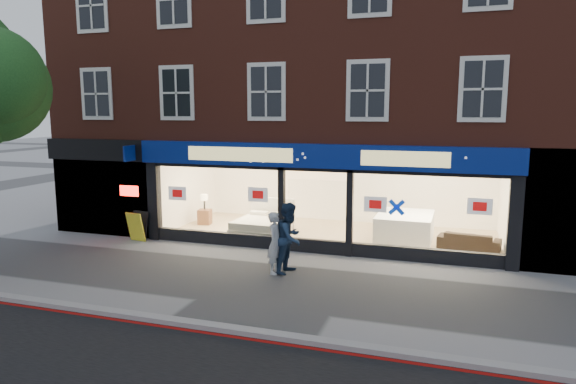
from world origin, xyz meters
The scene contains 12 objects.
ground centered at (0.00, 0.00, 0.00)m, with size 120.00×120.00×0.00m, color gray.
kerb_line centered at (0.00, -3.10, 0.01)m, with size 60.00×0.10×0.01m, color #8C0A07.
kerb_stone centered at (0.00, -2.90, 0.06)m, with size 60.00×0.25×0.12m, color gray.
showroom_floor centered at (0.00, 5.25, 0.05)m, with size 11.00×4.50×0.10m, color tan.
building centered at (-0.02, 6.93, 6.67)m, with size 19.00×8.26×10.30m.
display_bed centered at (-2.17, 4.33, 0.42)m, with size 1.72×2.07×1.13m.
bedside_table centered at (-4.78, 5.19, 0.38)m, with size 0.45×0.45×0.55m, color brown.
mattress_stack centered at (2.47, 5.07, 0.53)m, with size 1.75×2.20×0.86m.
sofa centered at (4.43, 4.53, 0.36)m, with size 1.80×0.70×0.53m, color black.
a_board centered at (-5.92, 2.64, 0.49)m, with size 0.64×0.41×0.98m, color yellow.
pedestrian_grey centered at (-0.48, 0.84, 0.82)m, with size 0.60×0.39×1.64m, color #B5B9BE.
pedestrian_blue centered at (-0.14, 1.01, 0.94)m, with size 0.91×0.71×1.88m, color #1A2D4A.
Camera 1 is at (3.87, -11.50, 4.24)m, focal length 32.00 mm.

